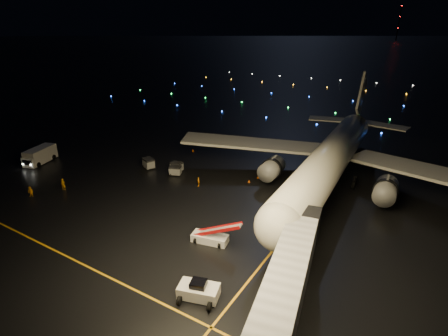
{
  "coord_description": "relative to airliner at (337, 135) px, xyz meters",
  "views": [
    {
      "loc": [
        24.91,
        -29.18,
        24.53
      ],
      "look_at": [
        0.01,
        12.0,
        5.0
      ],
      "focal_mm": 28.0,
      "sensor_mm": 36.0,
      "label": 1
    }
  ],
  "objects": [
    {
      "name": "lane_centre",
      "position": [
        -0.26,
        -12.81,
        -7.9
      ],
      "size": [
        0.25,
        80.0,
        0.02
      ],
      "primitive_type": "cube",
      "color": "orange",
      "rests_on": "ground"
    },
    {
      "name": "ground",
      "position": [
        -12.26,
        272.19,
        -7.91
      ],
      "size": [
        2000.0,
        2000.0,
        0.0
      ],
      "primitive_type": "plane",
      "color": "black",
      "rests_on": "ground"
    },
    {
      "name": "belt_loader",
      "position": [
        -7.64,
        -26.8,
        -6.33
      ],
      "size": [
        6.73,
        3.03,
        3.15
      ],
      "primitive_type": null,
      "rotation": [
        0.0,
        0.0,
        0.2
      ],
      "color": "silver",
      "rests_on": "ground"
    },
    {
      "name": "safety_cone_0",
      "position": [
        -11.66,
        -8.58,
        -7.66
      ],
      "size": [
        0.51,
        0.51,
        0.49
      ],
      "primitive_type": "cone",
      "rotation": [
        0.0,
        0.0,
        0.2
      ],
      "color": "#F05B08",
      "rests_on": "ground"
    },
    {
      "name": "baggage_cart_2",
      "position": [
        -25.23,
        -11.0,
        -7.03
      ],
      "size": [
        2.18,
        1.62,
        1.74
      ],
      "primitive_type": "cube",
      "rotation": [
        0.0,
        0.0,
        0.1
      ],
      "color": "gray",
      "rests_on": "ground"
    },
    {
      "name": "safety_cone_1",
      "position": [
        -8.8,
        -2.76,
        -7.64
      ],
      "size": [
        0.5,
        0.5,
        0.53
      ],
      "primitive_type": "cone",
      "rotation": [
        0.0,
        0.0,
        0.08
      ],
      "color": "#F05B08",
      "rests_on": "ground"
    },
    {
      "name": "airliner",
      "position": [
        0.0,
        0.0,
        0.0
      ],
      "size": [
        58.0,
        55.33,
        15.81
      ],
      "primitive_type": null,
      "rotation": [
        0.0,
        0.0,
        0.04
      ],
      "color": "silver",
      "rests_on": "ground"
    },
    {
      "name": "crew_b",
      "position": [
        -38.04,
        -30.93,
        -7.04
      ],
      "size": [
        1.01,
        0.9,
        1.73
      ],
      "primitive_type": "imported",
      "rotation": [
        0.0,
        0.0,
        0.34
      ],
      "color": "#FF9A0F",
      "rests_on": "ground"
    },
    {
      "name": "baggage_cart_0",
      "position": [
        -24.32,
        -12.54,
        -7.07
      ],
      "size": [
        2.33,
        1.99,
        1.67
      ],
      "primitive_type": "cube",
      "rotation": [
        0.0,
        0.0,
        0.37
      ],
      "color": "gray",
      "rests_on": "ground"
    },
    {
      "name": "lane_cross",
      "position": [
        -17.26,
        -37.81,
        -7.9
      ],
      "size": [
        60.0,
        0.25,
        0.02
      ],
      "primitive_type": "cube",
      "color": "orange",
      "rests_on": "ground"
    },
    {
      "name": "taxiway_lights",
      "position": [
        -12.26,
        78.19,
        -7.73
      ],
      "size": [
        164.0,
        92.0,
        0.36
      ],
      "primitive_type": null,
      "color": "black",
      "rests_on": "ground"
    },
    {
      "name": "pushback_tug",
      "position": [
        -3.38,
        -35.25,
        -6.97
      ],
      "size": [
        4.35,
        3.1,
        1.87
      ],
      "primitive_type": "cube",
      "rotation": [
        0.0,
        0.0,
        0.29
      ],
      "color": "silver",
      "rests_on": "ground"
    },
    {
      "name": "service_truck",
      "position": [
        -50.59,
        -21.05,
        -6.41
      ],
      "size": [
        4.91,
        8.51,
        2.99
      ],
      "primitive_type": "cube",
      "rotation": [
        0.0,
        0.0,
        0.31
      ],
      "color": "silver",
      "rests_on": "ground"
    },
    {
      "name": "radio_mast",
      "position": [
        -72.26,
        712.19,
        24.09
      ],
      "size": [
        1.8,
        1.8,
        64.0
      ],
      "primitive_type": "cylinder",
      "color": "black",
      "rests_on": "ground"
    },
    {
      "name": "crew_c",
      "position": [
        -18.13,
        -14.23,
        -7.13
      ],
      "size": [
        0.76,
        0.98,
        1.55
      ],
      "primitive_type": "imported",
      "rotation": [
        0.0,
        0.0,
        -1.09
      ],
      "color": "#FF9A0F",
      "rests_on": "ground"
    },
    {
      "name": "crew_a",
      "position": [
        -36.05,
        -26.66,
        -6.95
      ],
      "size": [
        0.82,
        0.71,
        1.9
      ],
      "primitive_type": "imported",
      "rotation": [
        0.0,
        0.0,
        0.44
      ],
      "color": "#FF9A0F",
      "rests_on": "ground"
    },
    {
      "name": "safety_cone_2",
      "position": [
        -11.08,
        -6.22,
        -7.64
      ],
      "size": [
        0.47,
        0.47,
        0.53
      ],
      "primitive_type": "cone",
      "rotation": [
        0.0,
        0.0,
        -0.01
      ],
      "color": "#F05B08",
      "rests_on": "ground"
    },
    {
      "name": "safety_cone_3",
      "position": [
        -29.02,
        -0.76,
        -7.65
      ],
      "size": [
        0.54,
        0.54,
        0.52
      ],
      "primitive_type": "cone",
      "rotation": [
        0.0,
        0.0,
        -0.21
      ],
      "color": "#F05B08",
      "rests_on": "ground"
    },
    {
      "name": "baggage_cart_1",
      "position": [
        -30.63,
        -12.55,
        -6.96
      ],
      "size": [
        2.66,
        2.32,
        1.89
      ],
      "primitive_type": "cube",
      "rotation": [
        0.0,
        0.0,
        -0.42
      ],
      "color": "gray",
      "rests_on": "ground"
    }
  ]
}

